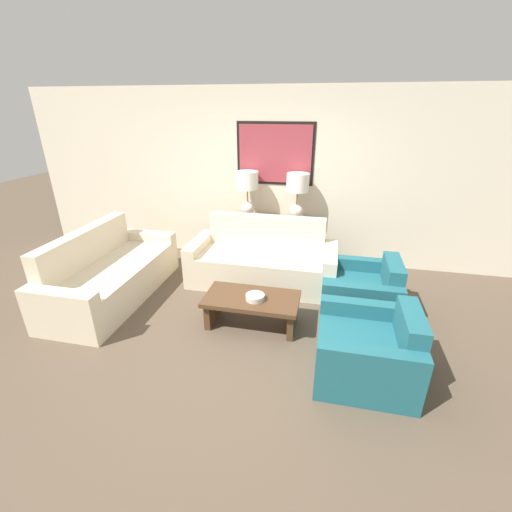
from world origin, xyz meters
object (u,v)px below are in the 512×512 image
object	(u,v)px
table_lamp_left	(247,188)
decorative_bowl	(255,297)
table_lamp_right	(297,190)
armchair_near_camera	(368,351)
console_table	(271,240)
couch_by_back_wall	(263,262)
coffee_table	(252,305)
couch_by_side	(111,275)
armchair_near_back_wall	(361,294)

from	to	relation	value
table_lamp_left	decorative_bowl	bearing A→B (deg)	-73.98
table_lamp_right	armchair_near_camera	xyz separation A→B (m)	(0.96, -2.34, -0.95)
console_table	couch_by_back_wall	world-z (taller)	couch_by_back_wall
table_lamp_left	coffee_table	size ratio (longest dim) A/B	0.65
table_lamp_right	couch_by_back_wall	distance (m)	1.20
couch_by_side	decorative_bowl	xyz separation A→B (m)	(2.04, -0.31, 0.10)
table_lamp_right	armchair_near_camera	size ratio (longest dim) A/B	0.78
console_table	couch_by_back_wall	distance (m)	0.69
console_table	table_lamp_left	xyz separation A→B (m)	(-0.38, 0.00, 0.84)
table_lamp_right	coffee_table	size ratio (longest dim) A/B	0.65
table_lamp_right	decorative_bowl	world-z (taller)	table_lamp_right
table_lamp_left	armchair_near_camera	xyz separation A→B (m)	(1.72, -2.34, -0.95)
table_lamp_left	armchair_near_back_wall	size ratio (longest dim) A/B	0.78
armchair_near_back_wall	armchair_near_camera	distance (m)	1.09
couch_by_back_wall	couch_by_side	xyz separation A→B (m)	(-1.89, -0.84, 0.00)
decorative_bowl	couch_by_side	bearing A→B (deg)	171.36
table_lamp_left	couch_by_side	bearing A→B (deg)	-134.72
couch_by_back_wall	coffee_table	bearing A→B (deg)	-85.16
console_table	table_lamp_left	bearing A→B (deg)	180.00
table_lamp_right	couch_by_back_wall	size ratio (longest dim) A/B	0.34
armchair_near_back_wall	armchair_near_camera	world-z (taller)	same
table_lamp_right	table_lamp_left	bearing A→B (deg)	180.00
couch_by_side	armchair_near_back_wall	distance (m)	3.25
console_table	decorative_bowl	bearing A→B (deg)	-85.52
armchair_near_back_wall	couch_by_side	bearing A→B (deg)	-174.98
couch_by_back_wall	armchair_near_back_wall	bearing A→B (deg)	-22.57
console_table	coffee_table	size ratio (longest dim) A/B	1.14
table_lamp_left	table_lamp_right	world-z (taller)	same
couch_by_back_wall	armchair_near_camera	xyz separation A→B (m)	(1.34, -1.65, -0.04)
console_table	decorative_bowl	world-z (taller)	console_table
table_lamp_left	couch_by_side	distance (m)	2.33
couch_by_back_wall	coffee_table	distance (m)	1.11
decorative_bowl	table_lamp_left	bearing A→B (deg)	106.02
decorative_bowl	armchair_near_back_wall	world-z (taller)	armchair_near_back_wall
table_lamp_left	coffee_table	xyz separation A→B (m)	(0.48, -1.79, -0.94)
coffee_table	decorative_bowl	size ratio (longest dim) A/B	5.07
couch_by_side	decorative_bowl	bearing A→B (deg)	-8.64
table_lamp_left	coffee_table	bearing A→B (deg)	-75.08
decorative_bowl	couch_by_back_wall	bearing A→B (deg)	97.12
console_table	armchair_near_camera	bearing A→B (deg)	-60.17
couch_by_side	armchair_near_back_wall	world-z (taller)	couch_by_side
table_lamp_right	console_table	bearing A→B (deg)	180.00
decorative_bowl	armchair_near_camera	bearing A→B (deg)	-22.72
table_lamp_right	armchair_near_camera	world-z (taller)	table_lamp_right
table_lamp_left	decorative_bowl	size ratio (longest dim) A/B	3.31
table_lamp_left	couch_by_side	xyz separation A→B (m)	(-1.51, -1.53, -0.91)
console_table	table_lamp_right	xyz separation A→B (m)	(0.38, 0.00, 0.84)
console_table	armchair_near_back_wall	world-z (taller)	console_table
console_table	table_lamp_left	size ratio (longest dim) A/B	1.74
console_table	table_lamp_right	world-z (taller)	table_lamp_right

